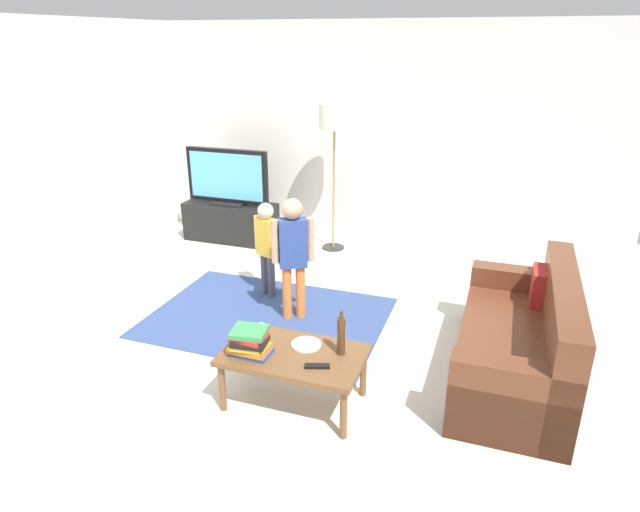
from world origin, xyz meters
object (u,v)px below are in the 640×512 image
object	(u,v)px
tv	(227,177)
bottle	(341,336)
coffee_table	(294,358)
plate	(306,344)
child_center	(293,248)
book_stack	(250,342)
soda_can	(261,332)
tv_stand	(231,222)
child_near_tv	(267,241)
tv_remote	(317,366)
couch	(525,346)
floor_lamp	(334,125)

from	to	relation	value
tv	bottle	xyz separation A→B (m)	(2.40, -2.84, -0.28)
coffee_table	plate	bearing A→B (deg)	67.27
child_center	bottle	bearing A→B (deg)	-54.16
book_stack	soda_can	distance (m)	0.22
tv_stand	soda_can	size ratio (longest dim) A/B	10.00
child_near_tv	plate	world-z (taller)	child_near_tv
child_center	tv_remote	distance (m)	1.55
tv	tv_remote	xyz separation A→B (m)	(2.30, -3.06, -0.42)
child_near_tv	soda_can	xyz separation A→B (m)	(0.63, -1.49, -0.12)
couch	book_stack	size ratio (longest dim) A/B	6.40
coffee_table	bottle	world-z (taller)	bottle
book_stack	plate	world-z (taller)	book_stack
tv	soda_can	xyz separation A→B (m)	(1.78, -2.84, -0.37)
child_center	soda_can	bearing A→B (deg)	-80.29
coffee_table	floor_lamp	bearing A→B (deg)	102.91
child_near_tv	plate	distance (m)	1.78
plate	tv_stand	bearing A→B (deg)	126.83
soda_can	tv_remote	bearing A→B (deg)	-22.93
floor_lamp	soda_can	size ratio (longest dim) A/B	14.83
coffee_table	bottle	size ratio (longest dim) A/B	2.95
child_near_tv	coffee_table	world-z (taller)	child_near_tv
bottle	tv_remote	world-z (taller)	bottle
tv	child_center	bearing A→B (deg)	-47.26
bottle	plate	size ratio (longest dim) A/B	1.54
couch	coffee_table	xyz separation A→B (m)	(-1.56, -0.87, 0.08)
bottle	coffee_table	bearing A→B (deg)	-162.65
floor_lamp	book_stack	distance (m)	3.42
tv_stand	child_near_tv	xyz separation A→B (m)	(1.15, -1.36, 0.35)
tv_remote	soda_can	size ratio (longest dim) A/B	1.42
soda_can	plate	bearing A→B (deg)	3.27
tv_stand	couch	world-z (taller)	couch
couch	plate	distance (m)	1.69
couch	child_center	size ratio (longest dim) A/B	1.53
tv_stand	couch	xyz separation A→B (m)	(3.64, -2.09, 0.05)
bottle	child_near_tv	bearing A→B (deg)	129.87
child_near_tv	book_stack	distance (m)	1.83
floor_lamp	child_near_tv	distance (m)	1.80
floor_lamp	tv_remote	bearing A→B (deg)	-73.89
bottle	tv_remote	xyz separation A→B (m)	(-0.10, -0.22, -0.13)
tv_remote	tv_stand	bearing A→B (deg)	108.06
bottle	tv_remote	bearing A→B (deg)	-114.44
soda_can	plate	size ratio (longest dim) A/B	0.55
child_center	soda_can	distance (m)	1.16
tv_stand	child_center	size ratio (longest dim) A/B	1.02
soda_can	plate	world-z (taller)	soda_can
couch	child_center	world-z (taller)	child_center
tv	bottle	bearing A→B (deg)	-49.83
child_near_tv	bottle	size ratio (longest dim) A/B	2.93
floor_lamp	plate	world-z (taller)	floor_lamp
coffee_table	tv_remote	distance (m)	0.26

